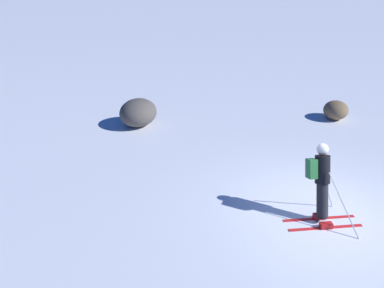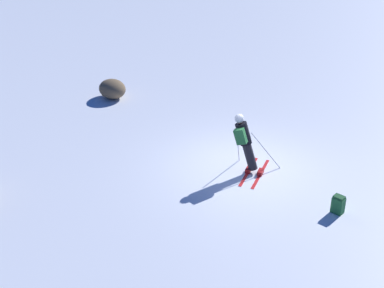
{
  "view_description": "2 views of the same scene",
  "coord_description": "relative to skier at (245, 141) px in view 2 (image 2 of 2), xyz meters",
  "views": [
    {
      "loc": [
        -8.21,
        0.55,
        5.23
      ],
      "look_at": [
        -0.56,
        3.16,
        1.59
      ],
      "focal_mm": 35.0,
      "sensor_mm": 36.0,
      "label": 1
    },
    {
      "loc": [
        -9.0,
        10.44,
        7.94
      ],
      "look_at": [
        0.97,
        1.12,
        0.8
      ],
      "focal_mm": 50.0,
      "sensor_mm": 36.0,
      "label": 2
    }
  ],
  "objects": [
    {
      "name": "ground_plane",
      "position": [
        0.21,
        -0.16,
        -1.0
      ],
      "size": [
        300.0,
        300.0,
        0.0
      ],
      "primitive_type": "plane",
      "color": "white"
    },
    {
      "name": "skier",
      "position": [
        0.0,
        0.0,
        0.0
      ],
      "size": [
        1.4,
        1.76,
        1.82
      ],
      "rotation": [
        0.0,
        0.0,
        0.44
      ],
      "color": "red",
      "rests_on": "ground"
    },
    {
      "name": "spare_backpack",
      "position": [
        -3.04,
        -0.2,
        -0.76
      ],
      "size": [
        0.32,
        0.24,
        0.5
      ],
      "rotation": [
        0.0,
        0.0,
        3.23
      ],
      "color": "#236633",
      "rests_on": "ground"
    },
    {
      "name": "exposed_boulder_0",
      "position": [
        7.16,
        -0.47,
        -0.64
      ],
      "size": [
        1.12,
        0.95,
        0.73
      ],
      "primitive_type": "ellipsoid",
      "color": "brown",
      "rests_on": "ground"
    }
  ]
}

